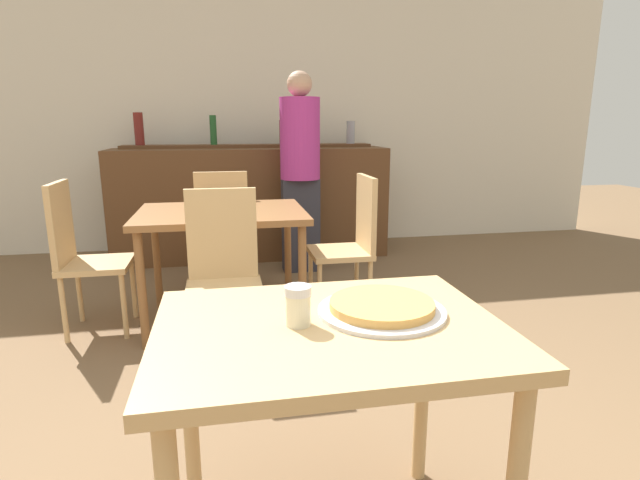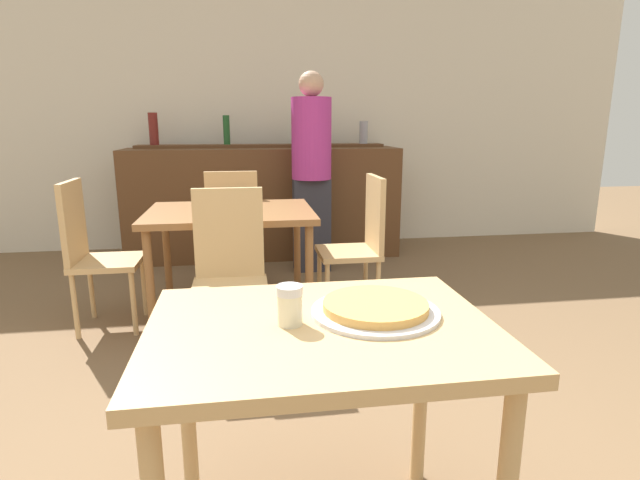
{
  "view_description": "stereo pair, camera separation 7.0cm",
  "coord_description": "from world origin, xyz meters",
  "px_view_note": "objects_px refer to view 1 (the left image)",
  "views": [
    {
      "loc": [
        -0.26,
        -1.23,
        1.29
      ],
      "look_at": [
        0.08,
        0.55,
        0.87
      ],
      "focal_mm": 28.0,
      "sensor_mm": 36.0,
      "label": 1
    },
    {
      "loc": [
        -0.19,
        -1.24,
        1.29
      ],
      "look_at": [
        0.08,
        0.55,
        0.87
      ],
      "focal_mm": 28.0,
      "sensor_mm": 36.0,
      "label": 2
    }
  ],
  "objects_px": {
    "chair_far_side_front": "(223,268)",
    "chair_far_side_left": "(80,249)",
    "chair_far_side_back": "(223,226)",
    "person_standing": "(300,166)",
    "cheese_shaker": "(298,305)",
    "chair_far_side_right": "(352,237)",
    "pizza_tray": "(382,307)"
  },
  "relations": [
    {
      "from": "chair_far_side_back",
      "to": "chair_far_side_right",
      "type": "bearing_deg",
      "value": 146.65
    },
    {
      "from": "chair_far_side_left",
      "to": "pizza_tray",
      "type": "height_order",
      "value": "chair_far_side_left"
    },
    {
      "from": "chair_far_side_back",
      "to": "pizza_tray",
      "type": "distance_m",
      "value": 2.54
    },
    {
      "from": "chair_far_side_right",
      "to": "pizza_tray",
      "type": "distance_m",
      "value": 1.98
    },
    {
      "from": "pizza_tray",
      "to": "person_standing",
      "type": "xyz_separation_m",
      "value": [
        0.23,
        2.99,
        0.15
      ]
    },
    {
      "from": "chair_far_side_back",
      "to": "chair_far_side_front",
      "type": "bearing_deg",
      "value": 90.0
    },
    {
      "from": "chair_far_side_right",
      "to": "cheese_shaker",
      "type": "bearing_deg",
      "value": -18.66
    },
    {
      "from": "chair_far_side_back",
      "to": "person_standing",
      "type": "height_order",
      "value": "person_standing"
    },
    {
      "from": "pizza_tray",
      "to": "chair_far_side_back",
      "type": "bearing_deg",
      "value": 100.19
    },
    {
      "from": "chair_far_side_front",
      "to": "cheese_shaker",
      "type": "xyz_separation_m",
      "value": [
        0.2,
        -1.39,
        0.29
      ]
    },
    {
      "from": "cheese_shaker",
      "to": "chair_far_side_back",
      "type": "bearing_deg",
      "value": 94.55
    },
    {
      "from": "chair_far_side_right",
      "to": "person_standing",
      "type": "distance_m",
      "value": 1.16
    },
    {
      "from": "chair_far_side_right",
      "to": "chair_far_side_back",
      "type": "bearing_deg",
      "value": -123.35
    },
    {
      "from": "chair_far_side_front",
      "to": "chair_far_side_left",
      "type": "bearing_deg",
      "value": 146.65
    },
    {
      "from": "chair_far_side_back",
      "to": "chair_far_side_left",
      "type": "relative_size",
      "value": 1.0
    },
    {
      "from": "pizza_tray",
      "to": "chair_far_side_front",
      "type": "bearing_deg",
      "value": 108.29
    },
    {
      "from": "cheese_shaker",
      "to": "person_standing",
      "type": "distance_m",
      "value": 3.07
    },
    {
      "from": "chair_far_side_back",
      "to": "person_standing",
      "type": "xyz_separation_m",
      "value": [
        0.67,
        0.5,
        0.4
      ]
    },
    {
      "from": "chair_far_side_front",
      "to": "chair_far_side_right",
      "type": "bearing_deg",
      "value": 33.35
    },
    {
      "from": "chair_far_side_front",
      "to": "person_standing",
      "type": "xyz_separation_m",
      "value": [
        0.67,
        1.64,
        0.4
      ]
    },
    {
      "from": "pizza_tray",
      "to": "cheese_shaker",
      "type": "relative_size",
      "value": 3.34
    },
    {
      "from": "chair_far_side_front",
      "to": "chair_far_side_back",
      "type": "bearing_deg",
      "value": 90.0
    },
    {
      "from": "cheese_shaker",
      "to": "person_standing",
      "type": "xyz_separation_m",
      "value": [
        0.47,
        3.03,
        0.11
      ]
    },
    {
      "from": "cheese_shaker",
      "to": "person_standing",
      "type": "height_order",
      "value": "person_standing"
    },
    {
      "from": "chair_far_side_back",
      "to": "person_standing",
      "type": "relative_size",
      "value": 0.55
    },
    {
      "from": "chair_far_side_left",
      "to": "cheese_shaker",
      "type": "bearing_deg",
      "value": -151.51
    },
    {
      "from": "chair_far_side_front",
      "to": "chair_far_side_right",
      "type": "relative_size",
      "value": 1.0
    },
    {
      "from": "chair_far_side_front",
      "to": "chair_far_side_left",
      "type": "distance_m",
      "value": 1.03
    },
    {
      "from": "chair_far_side_left",
      "to": "chair_far_side_right",
      "type": "xyz_separation_m",
      "value": [
        1.72,
        0.0,
        0.0
      ]
    },
    {
      "from": "chair_far_side_front",
      "to": "chair_far_side_left",
      "type": "xyz_separation_m",
      "value": [
        -0.86,
        0.57,
        0.0
      ]
    },
    {
      "from": "chair_far_side_front",
      "to": "pizza_tray",
      "type": "height_order",
      "value": "chair_far_side_front"
    },
    {
      "from": "chair_far_side_back",
      "to": "chair_far_side_right",
      "type": "distance_m",
      "value": 1.03
    }
  ]
}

